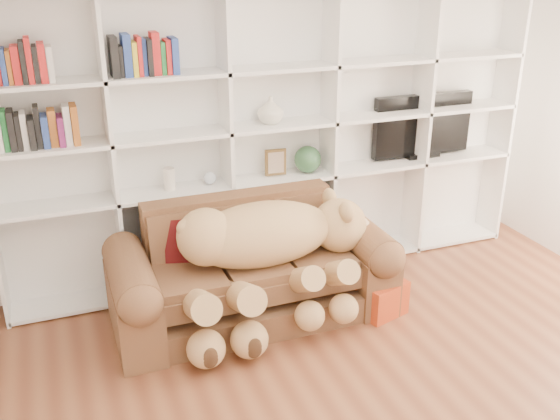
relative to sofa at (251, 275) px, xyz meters
name	(u,v)px	position (x,y,z in m)	size (l,w,h in m)	color
wall_back	(270,113)	(0.45, 0.80, 1.02)	(5.00, 0.02, 2.70)	white
bookshelf	(248,125)	(0.21, 0.66, 0.98)	(4.43, 0.35, 2.40)	white
sofa	(251,275)	(0.00, 0.00, 0.00)	(2.07, 0.89, 0.87)	brown
teddy_bear	(267,250)	(0.07, -0.17, 0.28)	(1.58, 0.86, 0.92)	tan
throw_pillow	(189,242)	(-0.43, 0.15, 0.29)	(0.35, 0.11, 0.35)	#510D14
gift_box	(379,296)	(0.92, -0.33, -0.19)	(0.34, 0.32, 0.27)	#B63B18
tv	(422,126)	(1.83, 0.65, 0.81)	(0.95, 0.18, 0.56)	black
picture_frame	(276,162)	(0.42, 0.60, 0.66)	(0.18, 0.03, 0.22)	brown
green_vase	(308,159)	(0.71, 0.60, 0.65)	(0.23, 0.23, 0.23)	#2E5936
figurine_tall	(169,179)	(-0.46, 0.60, 0.62)	(0.09, 0.09, 0.18)	silver
figurine_short	(170,183)	(-0.46, 0.60, 0.60)	(0.07, 0.07, 0.12)	silver
snow_globe	(210,178)	(-0.13, 0.60, 0.59)	(0.10, 0.10, 0.10)	silver
shelf_vase	(270,110)	(0.38, 0.60, 1.09)	(0.21, 0.21, 0.22)	beige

